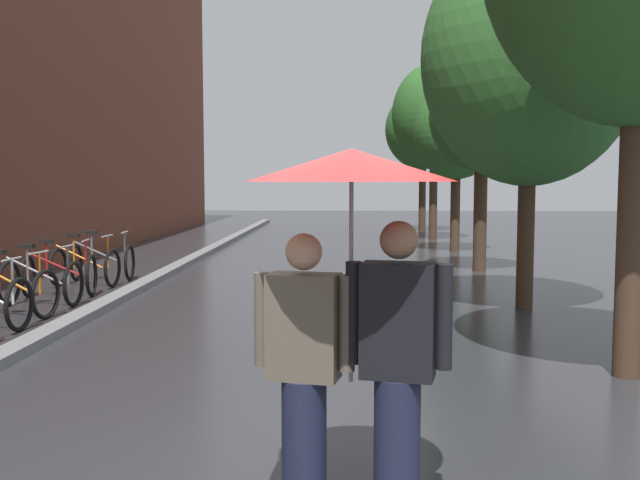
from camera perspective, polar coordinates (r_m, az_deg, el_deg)
kerb_strip at (r=14.96m, az=-12.01°, el=-2.47°), size 0.30×36.00×0.12m
street_tree_1 at (r=11.29m, az=16.35°, el=13.74°), size 3.19×3.19×5.63m
street_tree_2 at (r=15.52m, az=12.75°, el=9.48°), size 2.20×2.20×4.40m
street_tree_3 at (r=19.54m, az=10.78°, el=8.37°), size 2.27×2.27×4.45m
street_tree_4 at (r=23.32m, az=9.07°, el=9.77°), size 2.68×2.68×5.60m
street_tree_5 at (r=27.08m, az=8.19°, el=8.66°), size 2.80×2.80×5.25m
parked_bicycle_3 at (r=10.93m, az=-23.27°, el=-3.77°), size 1.17×0.85×0.96m
parked_bicycle_4 at (r=11.75m, az=-21.29°, el=-3.13°), size 1.11×0.74×0.96m
parked_bicycle_5 at (r=12.62m, az=-19.98°, el=-2.56°), size 1.16×0.83×0.96m
parked_bicycle_6 at (r=13.59m, az=-18.16°, el=-2.00°), size 1.13×0.77×0.96m
parked_bicycle_7 at (r=14.36m, az=-16.88°, el=-1.61°), size 1.12×0.77×0.96m
couple_under_umbrella at (r=4.00m, az=2.51°, el=-2.62°), size 1.16×1.16×2.11m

